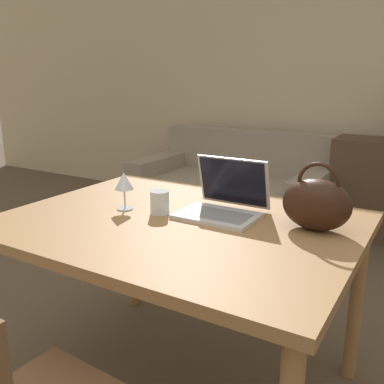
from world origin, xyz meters
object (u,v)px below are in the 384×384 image
Objects in this scene: laptop at (225,199)px; wine_glass at (124,183)px; handbag at (317,204)px; drinking_glass at (160,202)px; couch at (233,192)px.

laptop is 0.42m from wine_glass.
wine_glass is at bearing -167.91° from handbag.
handbag is (0.75, 0.16, -0.02)m from wine_glass.
handbag reaches higher than drinking_glass.
handbag reaches higher than couch.
wine_glass is at bearing -157.17° from laptop.
couch is 6.75× the size of handbag.
couch is at bearing 107.60° from drinking_glass.
couch is 17.92× the size of drinking_glass.
drinking_glass is at bearing 10.18° from wine_glass.
handbag reaches higher than wine_glass.
laptop reaches higher than drinking_glass.
laptop is at bearing 30.45° from drinking_glass.
laptop is at bearing 22.83° from wine_glass.
drinking_glass is 0.60× the size of wine_glass.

